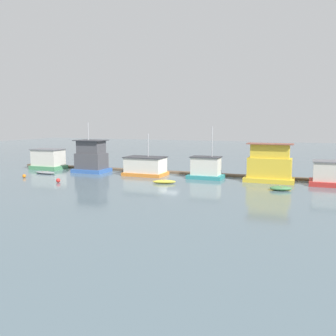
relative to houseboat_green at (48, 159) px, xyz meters
name	(u,v)px	position (x,y,z in m)	size (l,w,h in m)	color
ground_plane	(170,176)	(22.93, -0.40, -1.70)	(200.00, 200.00, 0.00)	slate
dock_walkway	(178,172)	(22.93, 3.09, -1.55)	(59.60, 1.45, 0.30)	brown
houseboat_green	(48,159)	(0.00, 0.00, 0.00)	(5.44, 3.83, 3.52)	#4C9360
houseboat_blue	(91,158)	(9.13, -0.57, 0.65)	(5.37, 4.18, 8.08)	#3866B7
houseboat_orange	(145,166)	(18.92, -0.71, -0.30)	(6.30, 4.18, 6.42)	orange
houseboat_teal	(206,168)	(28.45, -0.34, -0.23)	(5.08, 3.41, 7.59)	teal
houseboat_yellow	(269,166)	(37.45, -0.31, 0.58)	(6.71, 3.26, 5.32)	gold
dinghy_grey	(45,172)	(3.26, -4.91, -1.51)	(4.03, 1.81, 0.37)	gray
dinghy_yellow	(164,182)	(24.41, -6.64, -1.46)	(3.30, 1.97, 0.47)	yellow
dinghy_green	(281,188)	(39.48, -6.26, -1.42)	(2.93, 2.12, 0.54)	#47844C
buoy_red	(58,180)	(10.63, -11.21, -1.41)	(0.57, 0.57, 0.57)	red
buoy_orange	(24,176)	(3.20, -9.48, -1.44)	(0.52, 0.52, 0.52)	orange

